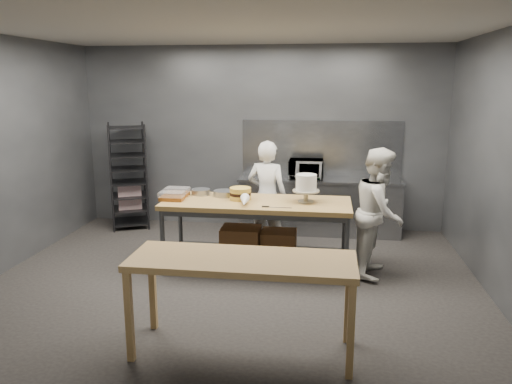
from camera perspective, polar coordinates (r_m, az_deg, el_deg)
ground at (r=6.31m, az=-2.49°, el=-10.03°), size 6.00×6.00×0.00m
back_wall at (r=8.35m, az=0.57°, el=6.21°), size 6.00×0.04×3.00m
work_table at (r=6.49m, az=0.07°, el=-4.00°), size 2.40×0.90×0.92m
near_counter at (r=4.46m, az=-1.59°, el=-8.58°), size 2.00×0.70×0.90m
back_counter at (r=8.15m, az=7.24°, el=-1.55°), size 2.60×0.60×0.90m
splashback_panel at (r=8.27m, az=7.45°, el=5.00°), size 2.60×0.02×0.90m
speed_rack at (r=8.62m, az=-14.35°, el=1.69°), size 0.81×0.84×1.75m
chef_behind at (r=7.16m, az=1.27°, el=-0.49°), size 0.66×0.51×1.61m
chef_right at (r=6.45m, az=13.93°, el=-2.26°), size 0.79×0.92×1.63m
microwave at (r=8.03m, az=5.73°, el=2.65°), size 0.54×0.37×0.30m
frosted_cake_stand at (r=6.31m, az=5.76°, el=0.85°), size 0.34×0.34×0.36m
layer_cake at (r=6.45m, az=-1.80°, el=-0.19°), size 0.27×0.27×0.16m
cake_pans at (r=6.72m, az=-4.84°, el=-0.08°), size 0.60×0.31×0.07m
piping_bag at (r=6.12m, az=-1.33°, el=-1.08°), size 0.16×0.39×0.12m
offset_spatula at (r=6.07m, az=1.92°, el=-1.73°), size 0.36×0.02×0.02m
pastry_clamshells at (r=6.64m, az=-9.30°, el=-0.20°), size 0.32×0.47×0.11m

